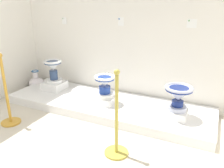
{
  "coord_description": "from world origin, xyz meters",
  "views": [
    {
      "loc": [
        3.47,
        -1.16,
        1.68
      ],
      "look_at": [
        2.01,
        1.92,
        0.45
      ],
      "focal_mm": 36.85,
      "sensor_mm": 36.0,
      "label": 1
    }
  ],
  "objects": [
    {
      "name": "info_placard_first",
      "position": [
        0.78,
        2.45,
        1.35
      ],
      "size": [
        0.1,
        0.01,
        0.13
      ],
      "color": "white"
    },
    {
      "name": "stanchion_post_near_right",
      "position": [
        2.55,
        0.91,
        0.28
      ],
      "size": [
        0.28,
        0.28,
        1.03
      ],
      "color": "gold",
      "rests_on": "ground_plane"
    },
    {
      "name": "wall_back",
      "position": [
        1.91,
        2.48,
        1.5
      ],
      "size": [
        4.03,
        0.06,
        3.0
      ],
      "primitive_type": "cube",
      "color": "white",
      "rests_on": "ground_plane"
    },
    {
      "name": "display_platform",
      "position": [
        1.91,
        1.92,
        0.07
      ],
      "size": [
        3.36,
        1.03,
        0.14
      ],
      "primitive_type": "cube",
      "color": "white",
      "rests_on": "ground_plane"
    },
    {
      "name": "plinth_block_slender_white",
      "position": [
        1.92,
        1.85,
        0.19
      ],
      "size": [
        0.31,
        0.3,
        0.11
      ],
      "primitive_type": "cube",
      "color": "white",
      "rests_on": "display_platform"
    },
    {
      "name": "antique_toilet_broad_patterned",
      "position": [
        3.05,
        1.85,
        0.48
      ],
      "size": [
        0.38,
        0.38,
        0.35
      ],
      "color": "#ACB2CD",
      "rests_on": "plinth_block_broad_patterned"
    },
    {
      "name": "stanchion_post_near_left",
      "position": [
        0.85,
        0.9,
        0.29
      ],
      "size": [
        0.28,
        0.28,
        1.04
      ],
      "color": "gold",
      "rests_on": "ground_plane"
    },
    {
      "name": "info_placard_second",
      "position": [
        1.93,
        2.45,
        1.37
      ],
      "size": [
        0.1,
        0.01,
        0.14
      ],
      "color": "white"
    },
    {
      "name": "plinth_block_broad_patterned",
      "position": [
        3.05,
        1.85,
        0.19
      ],
      "size": [
        0.29,
        0.3,
        0.11
      ],
      "primitive_type": "cube",
      "color": "white",
      "rests_on": "display_platform"
    },
    {
      "name": "ground_plane",
      "position": [
        1.91,
        0.63,
        -0.01
      ],
      "size": [
        5.83,
        5.25,
        0.02
      ],
      "primitive_type": "cube",
      "color": "beige"
    },
    {
      "name": "plinth_block_rightmost",
      "position": [
        0.8,
        2.0,
        0.21
      ],
      "size": [
        0.36,
        0.37,
        0.14
      ],
      "primitive_type": "cube",
      "color": "white",
      "rests_on": "display_platform"
    },
    {
      "name": "antique_toilet_rightmost",
      "position": [
        0.8,
        2.0,
        0.54
      ],
      "size": [
        0.32,
        0.32,
        0.41
      ],
      "color": "white",
      "rests_on": "plinth_block_rightmost"
    },
    {
      "name": "info_placard_third",
      "position": [
        3.05,
        2.45,
        1.38
      ],
      "size": [
        0.14,
        0.01,
        0.13
      ],
      "color": "white"
    },
    {
      "name": "antique_toilet_slender_white",
      "position": [
        1.92,
        1.85,
        0.47
      ],
      "size": [
        0.33,
        0.33,
        0.35
      ],
      "color": "white",
      "rests_on": "plinth_block_slender_white"
    },
    {
      "name": "decorative_vase_spare",
      "position": [
        0.2,
        2.16,
        0.15
      ],
      "size": [
        0.29,
        0.29,
        0.38
      ],
      "color": "#2F5F97",
      "rests_on": "ground_plane"
    }
  ]
}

